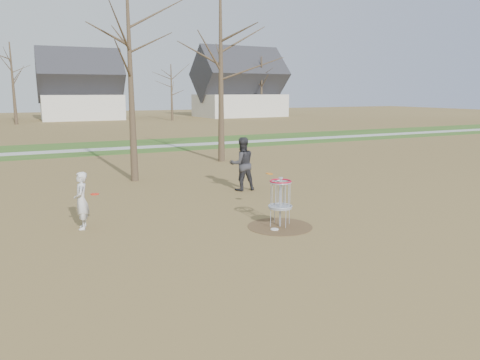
% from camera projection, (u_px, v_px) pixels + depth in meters
% --- Properties ---
extents(ground, '(160.00, 160.00, 0.00)m').
position_uv_depth(ground, '(280.00, 227.00, 12.94)').
color(ground, brown).
rests_on(ground, ground).
extents(green_band, '(160.00, 8.00, 0.01)m').
position_uv_depth(green_band, '(120.00, 147.00, 31.49)').
color(green_band, '#2D5119').
rests_on(green_band, ground).
extents(footpath, '(160.00, 1.50, 0.01)m').
position_uv_depth(footpath, '(124.00, 148.00, 30.61)').
color(footpath, '#9E9E99').
rests_on(footpath, green_band).
extents(dirt_circle, '(1.80, 1.80, 0.01)m').
position_uv_depth(dirt_circle, '(280.00, 226.00, 12.94)').
color(dirt_circle, '#47331E').
rests_on(dirt_circle, ground).
extents(player_standing, '(0.46, 0.62, 1.56)m').
position_uv_depth(player_standing, '(81.00, 201.00, 12.62)').
color(player_standing, silver).
rests_on(player_standing, ground).
extents(player_throwing, '(1.04, 0.85, 2.01)m').
position_uv_depth(player_throwing, '(242.00, 164.00, 17.52)').
color(player_throwing, '#2E2E32').
rests_on(player_throwing, ground).
extents(disc_grounded, '(0.22, 0.22, 0.02)m').
position_uv_depth(disc_grounded, '(275.00, 229.00, 12.62)').
color(disc_grounded, white).
rests_on(disc_grounded, dirt_circle).
extents(discs_in_play, '(5.33, 0.63, 0.26)m').
position_uv_depth(discs_in_play, '(192.00, 183.00, 13.39)').
color(discs_in_play, orange).
rests_on(discs_in_play, ground).
extents(disc_golf_basket, '(0.64, 0.64, 1.35)m').
position_uv_depth(disc_golf_basket, '(280.00, 194.00, 12.77)').
color(disc_golf_basket, '#9EA3AD').
rests_on(disc_golf_basket, ground).
extents(bare_trees, '(52.62, 44.98, 9.00)m').
position_uv_depth(bare_trees, '(104.00, 73.00, 44.32)').
color(bare_trees, '#382B1E').
rests_on(bare_trees, ground).
extents(houses_row, '(56.51, 10.01, 7.26)m').
position_uv_depth(houses_row, '(101.00, 92.00, 60.57)').
color(houses_row, silver).
rests_on(houses_row, ground).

